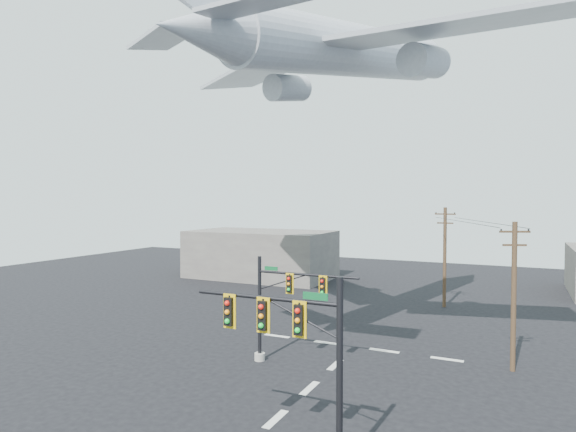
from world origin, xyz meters
The scene contains 9 objects.
ground centered at (0.00, 0.00, 0.00)m, with size 120.00×120.00×0.00m, color black.
lane_markings centered at (0.00, 5.33, 0.01)m, with size 14.00×21.20×0.01m.
signal_mast_near centered at (2.55, -2.93, 4.09)m, with size 6.53×0.80×7.27m.
signal_mast_far centered at (-3.15, 6.70, 3.54)m, with size 6.75×0.72×6.54m.
utility_pole_a centered at (9.75, 11.54, 4.59)m, with size 1.66×0.80×8.78m.
utility_pole_b centered at (3.81, 27.29, 4.88)m, with size 1.89×0.31×9.33m.
power_lines centered at (6.78, 19.41, 8.40)m, with size 7.59×15.76×0.03m.
airliner centered at (-0.66, 12.64, 20.24)m, with size 29.64×31.83×8.50m.
building_left centered at (-20.00, 35.00, 3.00)m, with size 18.00×10.00×6.00m, color #68645C.
Camera 1 is at (9.86, -19.31, 10.09)m, focal length 30.00 mm.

